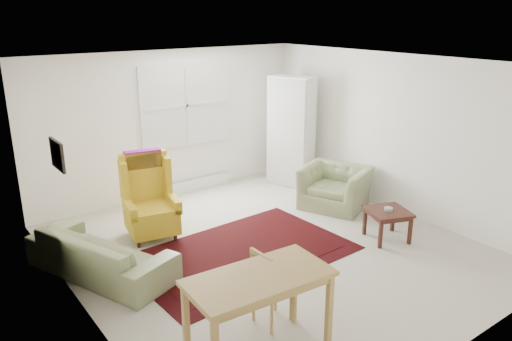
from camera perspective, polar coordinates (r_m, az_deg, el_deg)
room at (r=6.60m, az=0.59°, el=1.54°), size 5.04×5.54×2.51m
rug at (r=6.76m, az=-1.72°, el=-9.42°), size 2.95×1.96×0.03m
sofa at (r=6.42m, az=-17.36°, el=-8.10°), size 1.40×2.09×0.78m
armchair at (r=8.28m, az=9.00°, el=-1.46°), size 1.24×1.31×0.81m
wingback_chair at (r=7.17m, az=-11.97°, el=-2.98°), size 0.83×0.86×1.21m
coffee_table at (r=7.32m, az=14.75°, el=-6.00°), size 0.70×0.70×0.45m
stool at (r=7.43m, az=-10.91°, el=-5.31°), size 0.36×0.36×0.46m
cabinet at (r=9.13m, az=4.04°, el=4.46°), size 0.66×0.89×2.00m
desk at (r=4.79m, az=0.35°, el=-16.30°), size 1.37×0.75×0.84m
desk_chair at (r=5.23m, az=2.07°, el=-13.07°), size 0.38×0.38×0.85m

